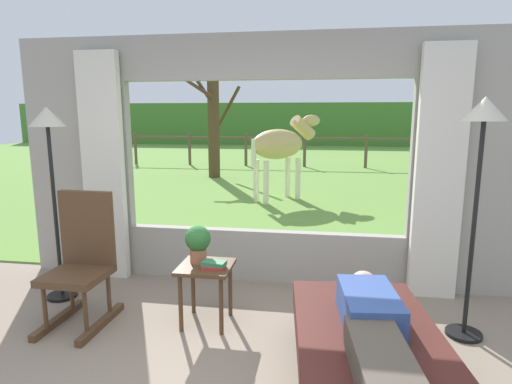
{
  "coord_description": "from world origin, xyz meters",
  "views": [
    {
      "loc": [
        0.61,
        -2.04,
        1.76
      ],
      "look_at": [
        0.0,
        1.8,
        1.05
      ],
      "focal_mm": 29.74,
      "sensor_mm": 36.0,
      "label": 1
    }
  ],
  "objects": [
    {
      "name": "reclining_person",
      "position": [
        0.93,
        0.41,
        0.52
      ],
      "size": [
        0.4,
        1.44,
        0.22
      ],
      "rotation": [
        0.0,
        0.0,
        0.1
      ],
      "color": "#334C8C",
      "rests_on": "recliner_sofa"
    },
    {
      "name": "floor_lamp_left",
      "position": [
        -1.88,
        1.52,
        1.48
      ],
      "size": [
        0.32,
        0.32,
        1.83
      ],
      "color": "black",
      "rests_on": "ground_plane"
    },
    {
      "name": "floor_lamp_right",
      "position": [
        1.77,
        1.35,
        1.53
      ],
      "size": [
        0.32,
        0.32,
        1.89
      ],
      "color": "black",
      "rests_on": "ground_plane"
    },
    {
      "name": "outdoor_pasture_lawn",
      "position": [
        0.0,
        13.16,
        0.01
      ],
      "size": [
        36.0,
        21.68,
        0.02
      ],
      "primitive_type": "cube",
      "color": "olive",
      "rests_on": "ground_plane"
    },
    {
      "name": "back_wall_with_window",
      "position": [
        0.0,
        2.26,
        1.25
      ],
      "size": [
        5.2,
        0.12,
        2.55
      ],
      "color": "#9E998E",
      "rests_on": "ground_plane"
    },
    {
      "name": "pasture_tree",
      "position": [
        -2.4,
        9.45,
        1.43
      ],
      "size": [
        1.52,
        1.49,
        2.8
      ],
      "color": "#4C3823",
      "rests_on": "outdoor_pasture_lawn"
    },
    {
      "name": "side_table",
      "position": [
        -0.34,
        1.23,
        0.43
      ],
      "size": [
        0.44,
        0.44,
        0.52
      ],
      "color": "#4C331E",
      "rests_on": "ground_plane"
    },
    {
      "name": "rocking_chair",
      "position": [
        -1.4,
        1.13,
        0.55
      ],
      "size": [
        0.49,
        0.69,
        1.12
      ],
      "rotation": [
        0.0,
        0.0,
        -0.02
      ],
      "color": "#4C331E",
      "rests_on": "ground_plane"
    },
    {
      "name": "recliner_sofa",
      "position": [
        0.93,
        0.46,
        0.22
      ],
      "size": [
        1.07,
        1.78,
        0.42
      ],
      "rotation": [
        0.0,
        0.0,
        0.1
      ],
      "color": "black",
      "rests_on": "ground_plane"
    },
    {
      "name": "curtain_panel_left",
      "position": [
        -1.69,
        2.12,
        1.2
      ],
      "size": [
        0.44,
        0.1,
        2.4
      ],
      "primitive_type": "cube",
      "color": "silver",
      "rests_on": "ground_plane"
    },
    {
      "name": "pasture_fence_line",
      "position": [
        0.0,
        12.23,
        0.74
      ],
      "size": [
        16.1,
        0.1,
        1.1
      ],
      "color": "brown",
      "rests_on": "outdoor_pasture_lawn"
    },
    {
      "name": "book_stack",
      "position": [
        -0.25,
        1.17,
        0.55
      ],
      "size": [
        0.2,
        0.13,
        0.06
      ],
      "color": "#B22D28",
      "rests_on": "side_table"
    },
    {
      "name": "distant_hill_ridge",
      "position": [
        0.0,
        23.0,
        1.2
      ],
      "size": [
        36.0,
        2.0,
        2.4
      ],
      "primitive_type": "cube",
      "color": "#447A2F",
      "rests_on": "ground_plane"
    },
    {
      "name": "curtain_panel_right",
      "position": [
        1.69,
        2.12,
        1.2
      ],
      "size": [
        0.44,
        0.1,
        2.4
      ],
      "primitive_type": "cube",
      "color": "silver",
      "rests_on": "ground_plane"
    },
    {
      "name": "horse",
      "position": [
        -0.24,
        6.55,
        1.16
      ],
      "size": [
        1.51,
        1.54,
        1.73
      ],
      "rotation": [
        0.0,
        0.0,
        -0.77
      ],
      "color": "tan",
      "rests_on": "outdoor_pasture_lawn"
    },
    {
      "name": "potted_plant",
      "position": [
        -0.42,
        1.29,
        0.7
      ],
      "size": [
        0.22,
        0.22,
        0.32
      ],
      "color": "#9E6042",
      "rests_on": "side_table"
    }
  ]
}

